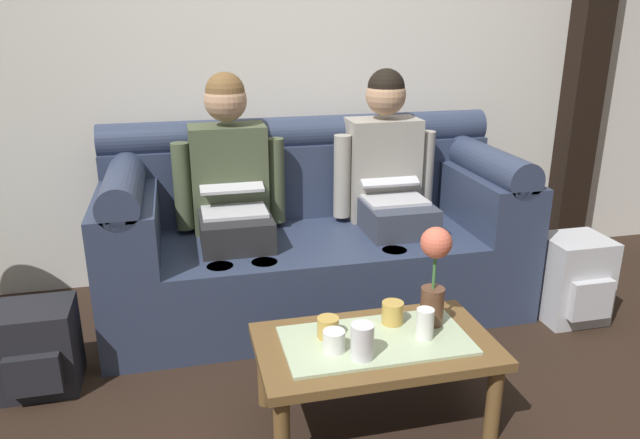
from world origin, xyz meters
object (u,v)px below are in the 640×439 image
cup_far_left (393,313)px  backpack_left (39,349)px  cup_near_right (328,327)px  cup_far_center (362,341)px  person_left (232,190)px  person_right (389,180)px  couch (313,236)px  coffee_table (375,352)px  backpack_right (573,280)px  flower_vase (434,270)px  cup_near_left (425,324)px  cup_far_right (334,341)px

cup_far_left → backpack_left: (-1.37, 0.43, -0.22)m
cup_near_right → cup_far_center: (0.08, -0.17, 0.03)m
person_left → person_right: 0.82m
couch → backpack_left: (-1.27, -0.52, -0.19)m
coffee_table → backpack_right: 1.35m
coffee_table → backpack_left: bearing=157.4°
flower_vase → cup_near_right: flower_vase is taller
person_left → cup_near_right: person_left is taller
flower_vase → cup_near_right: (-0.41, -0.01, -0.18)m
cup_near_left → cup_near_right: 0.36m
coffee_table → backpack_left: 1.38m
couch → cup_far_center: size_ratio=16.44×
flower_vase → cup_far_left: 0.23m
person_right → backpack_left: 1.83m
couch → cup_near_right: size_ratio=25.94×
backpack_right → flower_vase: bearing=-153.8°
flower_vase → backpack_right: 1.16m
flower_vase → backpack_right: size_ratio=0.90×
cup_far_left → couch: bearing=96.1°
cup_far_left → backpack_right: (1.13, 0.45, -0.18)m
cup_near_left → cup_near_right: cup_near_left is taller
cup_near_left → cup_far_center: 0.28m
couch → flower_vase: couch is taller
backpack_left → cup_far_left: bearing=-17.3°
person_left → cup_far_left: 1.11m
flower_vase → cup_far_center: flower_vase is taller
backpack_left → coffee_table: bearing=-22.6°
couch → cup_near_left: bearing=-80.6°
couch → person_right: (0.41, -0.00, 0.29)m
cup_near_left → backpack_left: 1.57m
flower_vase → backpack_left: (-1.52, 0.47, -0.40)m
person_right → cup_near_right: person_right is taller
backpack_left → cup_far_right: bearing=-27.4°
person_right → cup_near_right: bearing=-120.3°
couch → backpack_left: size_ratio=5.75×
person_left → cup_near_right: bearing=-76.0°
person_left → cup_far_right: size_ratio=15.38×
flower_vase → cup_far_left: bearing=165.3°
couch → cup_near_left: size_ratio=18.27×
cup_near_right → person_right: bearing=59.7°
coffee_table → couch: bearing=90.0°
coffee_table → cup_far_left: (0.10, 0.10, 0.10)m
coffee_table → person_right: bearing=68.5°
cup_near_left → cup_far_left: size_ratio=1.33×
cup_near_left → cup_far_right: 0.35m
cup_near_right → cup_far_left: (0.27, 0.04, 0.00)m
cup_far_right → coffee_table: bearing=13.9°
person_right → backpack_right: 1.06m
cup_far_right → backpack_right: size_ratio=0.18×
person_right → backpack_right: bearing=-31.1°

